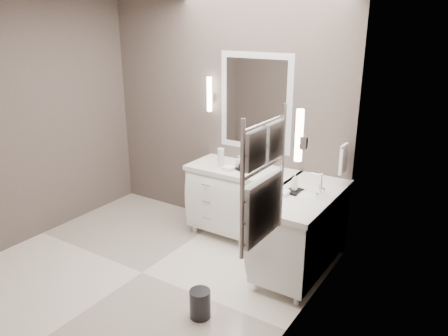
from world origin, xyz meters
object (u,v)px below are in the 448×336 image
Objects in this scene: vanity_back at (242,198)px; towel_ladder at (263,187)px; waste_bin at (200,304)px; vanity_right at (302,228)px.

towel_ladder reaches higher than vanity_back.
towel_ladder is 3.53× the size of waste_bin.
towel_ladder is 1.43m from waste_bin.
waste_bin is at bearing 165.96° from towel_ladder.
towel_ladder reaches higher than waste_bin.
waste_bin is at bearing -110.49° from vanity_right.
towel_ladder is (0.23, -1.30, 0.91)m from vanity_right.
vanity_back is at bearing 159.62° from vanity_right.
vanity_back is 2.16m from towel_ladder.
waste_bin is (-0.43, -1.14, -0.36)m from vanity_right.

